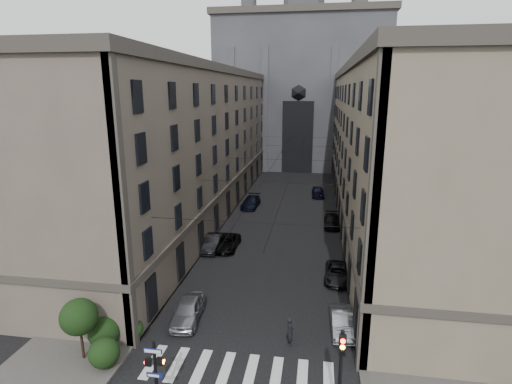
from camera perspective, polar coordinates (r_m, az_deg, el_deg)
The scene contains 19 objects.
sidewalk_left at distance 55.10m, azimuth -6.88°, elevation -2.56°, with size 7.00×80.00×0.15m, color #383533.
sidewalk_right at distance 53.49m, azimuth 15.37°, elevation -3.50°, with size 7.00×80.00×0.15m, color #383533.
zebra_crossing at distance 25.68m, azimuth -2.57°, elevation -24.14°, with size 11.00×3.20×0.01m, color beige.
building_left at distance 54.06m, azimuth -10.20°, elevation 7.05°, with size 13.60×60.60×18.85m.
building_right at distance 51.95m, azimuth 19.29°, elevation 6.19°, with size 13.60×60.60×18.85m.
gothic_tower at distance 89.75m, azimuth 6.54°, elevation 15.39°, with size 35.00×23.00×58.00m.
pedestrian_signal_left at distance 22.52m, azimuth -14.20°, elevation -23.50°, with size 1.02×0.38×4.00m.
traffic_light_right at distance 20.94m, azimuth 12.01°, elevation -23.33°, with size 0.34×0.50×5.20m.
shrub_cluster at distance 27.47m, azimuth -21.69°, elevation -17.87°, with size 3.90×4.40×3.90m.
tram_wires at distance 51.23m, azimuth 4.18°, elevation 4.47°, with size 14.00×60.00×0.43m.
car_left_near at distance 30.01m, azimuth -9.72°, elevation -16.33°, with size 1.85×4.59×1.56m, color gray.
car_left_midnear at distance 41.62m, azimuth -6.15°, elevation -7.21°, with size 1.61×4.62×1.52m, color black.
car_left_midfar at distance 41.76m, azimuth -4.19°, elevation -7.23°, with size 2.20×4.77×1.33m, color black.
car_left_far at distance 56.03m, azimuth -0.74°, elevation -1.45°, with size 2.10×5.16×1.50m, color black.
car_right_near at distance 29.18m, azimuth 12.18°, elevation -17.67°, with size 1.43×4.09×1.35m, color gray.
car_right_midnear at distance 35.92m, azimuth 11.56°, elevation -11.27°, with size 2.12×4.60×1.28m, color black.
car_right_midfar at distance 49.15m, azimuth 10.80°, elevation -4.09°, with size 1.88×4.62×1.34m, color black.
car_right_far at distance 62.44m, azimuth 8.83°, elevation 0.04°, with size 1.80×4.48×1.53m, color black.
pedestrian at distance 27.23m, azimuth 4.89°, elevation -19.18°, with size 0.71×0.46×1.94m, color black.
Camera 1 is at (4.17, -14.68, 15.98)m, focal length 28.00 mm.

